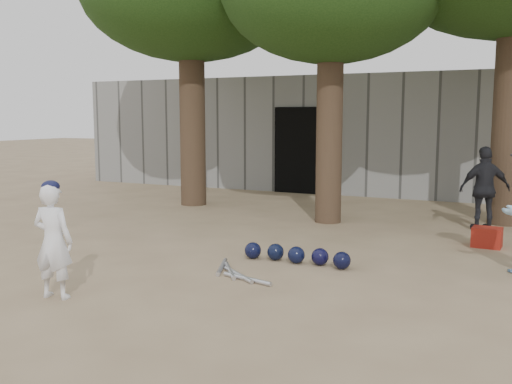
% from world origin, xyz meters
% --- Properties ---
extents(ground, '(70.00, 70.00, 0.00)m').
position_xyz_m(ground, '(0.00, 0.00, 0.00)').
color(ground, '#937C5E').
rests_on(ground, ground).
extents(boy_player, '(0.50, 0.37, 1.25)m').
position_xyz_m(boy_player, '(-0.71, -1.37, 0.63)').
color(boy_player, white).
rests_on(boy_player, ground).
extents(spectator_dark, '(0.92, 0.68, 1.46)m').
position_xyz_m(spectator_dark, '(3.28, 4.56, 0.73)').
color(spectator_dark, black).
rests_on(spectator_dark, ground).
extents(red_bag, '(0.44, 0.35, 0.30)m').
position_xyz_m(red_bag, '(3.41, 3.22, 0.15)').
color(red_bag, '#9E2515').
rests_on(red_bag, ground).
extents(back_building, '(16.00, 5.24, 3.00)m').
position_xyz_m(back_building, '(-0.00, 10.33, 1.50)').
color(back_building, gray).
rests_on(back_building, ground).
extents(helmet_row, '(1.51, 0.30, 0.23)m').
position_xyz_m(helmet_row, '(1.15, 1.11, 0.12)').
color(helmet_row, black).
rests_on(helmet_row, ground).
extents(bat_pile, '(1.05, 0.83, 0.06)m').
position_xyz_m(bat_pile, '(0.65, 0.25, 0.03)').
color(bat_pile, silver).
rests_on(bat_pile, ground).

